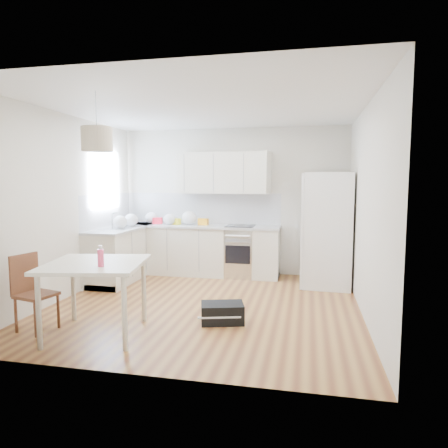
% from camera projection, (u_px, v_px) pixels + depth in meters
% --- Properties ---
extents(floor, '(4.20, 4.20, 0.00)m').
position_uv_depth(floor, '(205.00, 305.00, 5.58)').
color(floor, brown).
rests_on(floor, ground).
extents(ceiling, '(4.20, 4.20, 0.00)m').
position_uv_depth(ceiling, '(204.00, 107.00, 5.30)').
color(ceiling, white).
rests_on(ceiling, wall_back).
extents(wall_back, '(4.20, 0.00, 4.20)m').
position_uv_depth(wall_back, '(233.00, 201.00, 7.48)').
color(wall_back, beige).
rests_on(wall_back, floor).
extents(wall_left, '(0.00, 4.20, 4.20)m').
position_uv_depth(wall_left, '(66.00, 207.00, 5.87)').
color(wall_left, beige).
rests_on(wall_left, floor).
extents(wall_right, '(0.00, 4.20, 4.20)m').
position_uv_depth(wall_right, '(366.00, 211.00, 5.01)').
color(wall_right, beige).
rests_on(wall_right, floor).
extents(window_glassblock, '(0.02, 1.00, 1.00)m').
position_uv_depth(window_glassblock, '(105.00, 180.00, 6.94)').
color(window_glassblock, '#BFE0F9').
rests_on(window_glassblock, wall_left).
extents(cabinets_back, '(3.00, 0.60, 0.88)m').
position_uv_depth(cabinets_back, '(198.00, 251.00, 7.41)').
color(cabinets_back, beige).
rests_on(cabinets_back, floor).
extents(cabinets_left, '(0.60, 1.80, 0.88)m').
position_uv_depth(cabinets_left, '(124.00, 254.00, 7.07)').
color(cabinets_left, beige).
rests_on(cabinets_left, floor).
extents(counter_back, '(3.02, 0.64, 0.04)m').
position_uv_depth(counter_back, '(198.00, 226.00, 7.36)').
color(counter_back, '#AAACAF').
rests_on(counter_back, cabinets_back).
extents(counter_left, '(0.64, 1.82, 0.04)m').
position_uv_depth(counter_left, '(123.00, 228.00, 7.02)').
color(counter_left, '#AAACAF').
rests_on(counter_left, cabinets_left).
extents(backsplash_back, '(3.00, 0.01, 0.58)m').
position_uv_depth(backsplash_back, '(202.00, 208.00, 7.61)').
color(backsplash_back, silver).
rests_on(backsplash_back, wall_back).
extents(backsplash_left, '(0.01, 1.80, 0.58)m').
position_uv_depth(backsplash_left, '(107.00, 210.00, 7.05)').
color(backsplash_left, silver).
rests_on(backsplash_left, wall_left).
extents(upper_cabinets, '(1.70, 0.32, 0.75)m').
position_uv_depth(upper_cabinets, '(223.00, 173.00, 7.30)').
color(upper_cabinets, beige).
rests_on(upper_cabinets, wall_back).
extents(range_oven, '(0.50, 0.61, 0.88)m').
position_uv_depth(range_oven, '(241.00, 252.00, 7.24)').
color(range_oven, silver).
rests_on(range_oven, floor).
extents(sink, '(0.50, 0.80, 0.16)m').
position_uv_depth(sink, '(122.00, 228.00, 6.97)').
color(sink, silver).
rests_on(sink, counter_left).
extents(refrigerator, '(0.94, 0.98, 1.86)m').
position_uv_depth(refrigerator, '(328.00, 229.00, 6.59)').
color(refrigerator, white).
rests_on(refrigerator, floor).
extents(dining_table, '(1.21, 1.21, 0.82)m').
position_uv_depth(dining_table, '(95.00, 271.00, 4.43)').
color(dining_table, beige).
rests_on(dining_table, floor).
extents(dining_chair, '(0.45, 0.45, 0.88)m').
position_uv_depth(dining_chair, '(36.00, 293.00, 4.58)').
color(dining_chair, '#4B2816').
rests_on(dining_chair, floor).
extents(drink_bottle, '(0.08, 0.08, 0.23)m').
position_uv_depth(drink_bottle, '(101.00, 256.00, 4.19)').
color(drink_bottle, '#EF4269').
rests_on(drink_bottle, dining_table).
extents(gym_bag, '(0.58, 0.46, 0.24)m').
position_uv_depth(gym_bag, '(222.00, 313.00, 4.87)').
color(gym_bag, black).
rests_on(gym_bag, floor).
extents(pendant_lamp, '(0.44, 0.44, 0.26)m').
position_uv_depth(pendant_lamp, '(97.00, 139.00, 4.39)').
color(pendant_lamp, beige).
rests_on(pendant_lamp, ceiling).
extents(grocery_bag_a, '(0.24, 0.21, 0.22)m').
position_uv_depth(grocery_bag_a, '(151.00, 218.00, 7.61)').
color(grocery_bag_a, white).
rests_on(grocery_bag_a, counter_back).
extents(grocery_bag_b, '(0.22, 0.19, 0.20)m').
position_uv_depth(grocery_bag_b, '(169.00, 219.00, 7.42)').
color(grocery_bag_b, white).
rests_on(grocery_bag_b, counter_back).
extents(grocery_bag_c, '(0.28, 0.24, 0.25)m').
position_uv_depth(grocery_bag_c, '(189.00, 218.00, 7.43)').
color(grocery_bag_c, white).
rests_on(grocery_bag_c, counter_back).
extents(grocery_bag_d, '(0.25, 0.21, 0.22)m').
position_uv_depth(grocery_bag_d, '(131.00, 220.00, 7.19)').
color(grocery_bag_d, white).
rests_on(grocery_bag_d, counter_back).
extents(grocery_bag_e, '(0.24, 0.21, 0.22)m').
position_uv_depth(grocery_bag_e, '(120.00, 222.00, 6.86)').
color(grocery_bag_e, white).
rests_on(grocery_bag_e, counter_left).
extents(snack_orange, '(0.19, 0.13, 0.12)m').
position_uv_depth(snack_orange, '(203.00, 222.00, 7.35)').
color(snack_orange, orange).
rests_on(snack_orange, counter_back).
extents(snack_yellow, '(0.20, 0.16, 0.12)m').
position_uv_depth(snack_yellow, '(176.00, 221.00, 7.45)').
color(snack_yellow, yellow).
rests_on(snack_yellow, counter_back).
extents(snack_red, '(0.20, 0.15, 0.12)m').
position_uv_depth(snack_red, '(158.00, 221.00, 7.56)').
color(snack_red, red).
rests_on(snack_red, counter_back).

